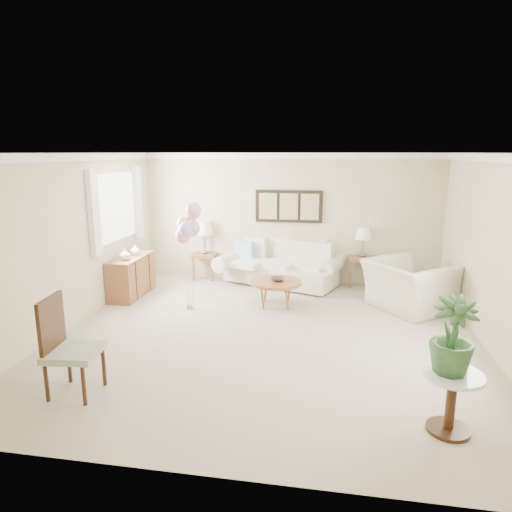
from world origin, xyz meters
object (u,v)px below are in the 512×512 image
Objects in this scene: coffee_table at (276,283)px; balloon_cluster at (188,226)px; accent_chair at (66,344)px; armchair at (408,286)px; sofa at (281,267)px.

coffee_table is 1.79m from balloon_cluster.
accent_chair is (-1.88, -3.32, 0.16)m from coffee_table.
coffee_table is at bearing 58.31° from armchair.
accent_chair is at bearing -119.54° from coffee_table.
sofa is 2.57m from armchair.
armchair is 5.39m from accent_chair.
armchair is 0.69× the size of balloon_cluster.
coffee_table is 2.22m from armchair.
coffee_table is 0.80× the size of accent_chair.
accent_chair is 3.07m from balloon_cluster.
sofa is 2.48m from balloon_cluster.
balloon_cluster is at bearing -127.19° from sofa.
sofa is 1.47× the size of balloon_cluster.
armchair is 1.15× the size of accent_chair.
coffee_table is (0.07, -1.38, 0.06)m from sofa.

